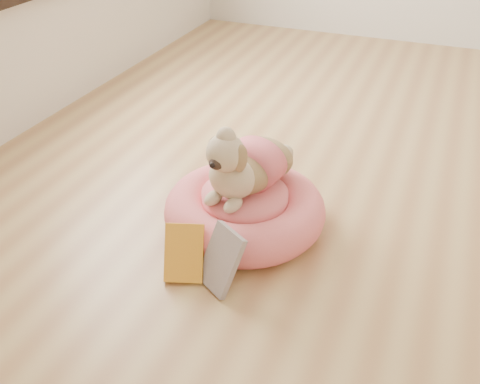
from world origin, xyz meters
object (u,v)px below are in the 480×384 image
at_px(pet_bed, 245,210).
at_px(book_white, 221,260).
at_px(dog, 245,153).
at_px(book_yellow, 184,253).

bearing_deg(pet_bed, book_white, -81.86).
distance_m(dog, book_white, 0.42).
bearing_deg(book_white, pet_bed, 129.60).
relative_size(dog, book_white, 1.94).
height_order(pet_bed, dog, dog).
bearing_deg(pet_bed, dog, 113.20).
relative_size(pet_bed, book_yellow, 3.10).
xyz_separation_m(pet_bed, dog, (-0.01, 0.02, 0.24)).
bearing_deg(pet_bed, book_yellow, -105.04).
height_order(pet_bed, book_white, book_white).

